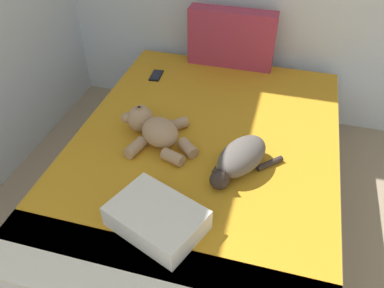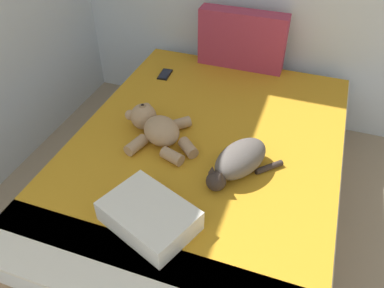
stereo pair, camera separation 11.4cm
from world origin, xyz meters
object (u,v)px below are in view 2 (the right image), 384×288
(patterned_cushion, at_px, (242,40))
(throw_pillow, at_px, (149,216))
(cat, at_px, (238,161))
(teddy_bear, at_px, (156,127))
(cell_phone, at_px, (165,74))
(bed, at_px, (204,175))

(patterned_cushion, relative_size, throw_pillow, 1.54)
(cat, bearing_deg, throw_pillow, -121.57)
(teddy_bear, xyz_separation_m, throw_pillow, (0.22, -0.58, -0.01))
(throw_pillow, bearing_deg, cat, 58.43)
(patterned_cushion, height_order, teddy_bear, patterned_cushion)
(teddy_bear, distance_m, throw_pillow, 0.62)
(cell_phone, bearing_deg, bed, -51.50)
(teddy_bear, relative_size, cell_phone, 3.23)
(teddy_bear, xyz_separation_m, cell_phone, (-0.23, 0.67, -0.06))
(bed, height_order, teddy_bear, teddy_bear)
(bed, relative_size, throw_pillow, 5.17)
(cat, bearing_deg, patterned_cushion, 103.52)
(cell_phone, bearing_deg, patterned_cushion, 33.41)
(cat, distance_m, teddy_bear, 0.52)
(teddy_bear, height_order, throw_pillow, teddy_bear)
(teddy_bear, bearing_deg, bed, 7.10)
(throw_pillow, bearing_deg, teddy_bear, 110.56)
(patterned_cushion, distance_m, cell_phone, 0.60)
(patterned_cushion, bearing_deg, cell_phone, -146.59)
(cat, distance_m, cell_phone, 1.08)
(patterned_cushion, distance_m, cat, 1.14)
(cat, xyz_separation_m, throw_pillow, (-0.29, -0.46, -0.02))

